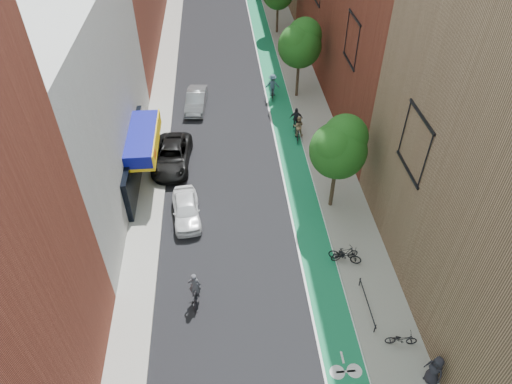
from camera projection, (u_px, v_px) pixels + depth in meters
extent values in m
plane|color=black|center=(257.00, 358.00, 21.28)|extent=(160.00, 160.00, 0.00)
cube|color=#167D4A|center=(275.00, 86.00, 41.02)|extent=(2.00, 68.00, 0.01)
cube|color=gray|center=(163.00, 91.00, 40.32)|extent=(2.00, 68.00, 0.15)
cube|color=gray|center=(303.00, 85.00, 41.14)|extent=(3.00, 68.00, 0.15)
cube|color=silver|center=(52.00, 103.00, 27.09)|extent=(8.00, 20.00, 12.00)
cylinder|color=#332619|center=(333.00, 186.00, 28.05)|extent=(0.24, 0.24, 3.30)
sphere|color=#164C14|center=(338.00, 150.00, 26.25)|extent=(3.36, 3.36, 3.36)
sphere|color=#164C14|center=(345.00, 137.00, 26.03)|extent=(2.64, 2.64, 2.64)
sphere|color=#164C14|center=(335.00, 147.00, 25.69)|extent=(2.40, 2.40, 2.40)
cylinder|color=#332619|center=(297.00, 79.00, 38.49)|extent=(0.24, 0.24, 3.47)
sphere|color=#164C14|center=(300.00, 46.00, 36.60)|extent=(3.53, 3.53, 3.53)
sphere|color=#164C14|center=(305.00, 35.00, 36.36)|extent=(2.77, 2.77, 2.77)
sphere|color=#164C14|center=(297.00, 42.00, 36.03)|extent=(2.52, 2.52, 2.52)
cylinder|color=#332619|center=(277.00, 19.00, 49.08)|extent=(0.24, 0.24, 3.19)
imported|color=white|center=(186.00, 209.00, 27.91)|extent=(2.02, 4.15, 1.37)
imported|color=black|center=(172.00, 156.00, 31.92)|extent=(2.82, 5.48, 1.48)
imported|color=gray|center=(196.00, 100.00, 37.78)|extent=(1.94, 4.48, 1.43)
imported|color=black|center=(196.00, 296.00, 23.40)|extent=(0.63, 1.64, 0.85)
imported|color=#47474E|center=(194.00, 285.00, 22.97)|extent=(0.63, 0.43, 1.69)
imported|color=black|center=(298.00, 134.00, 34.41)|extent=(0.77, 1.64, 0.95)
imported|color=#987C59|center=(298.00, 126.00, 34.04)|extent=(0.90, 0.76, 1.61)
imported|color=black|center=(296.00, 127.00, 35.22)|extent=(0.82, 1.74, 0.88)
imported|color=black|center=(296.00, 118.00, 34.80)|extent=(1.04, 0.55, 1.70)
imported|color=black|center=(272.00, 93.00, 39.09)|extent=(0.73, 1.83, 1.07)
imported|color=#385565|center=(273.00, 85.00, 38.69)|extent=(1.26, 0.83, 1.82)
imported|color=black|center=(401.00, 339.00, 21.43)|extent=(1.56, 0.70, 0.79)
imported|color=black|center=(345.00, 254.00, 25.30)|extent=(1.65, 0.69, 0.96)
imported|color=black|center=(345.00, 255.00, 25.22)|extent=(1.95, 1.31, 0.97)
imported|color=black|center=(435.00, 370.00, 19.75)|extent=(0.87, 1.03, 1.80)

